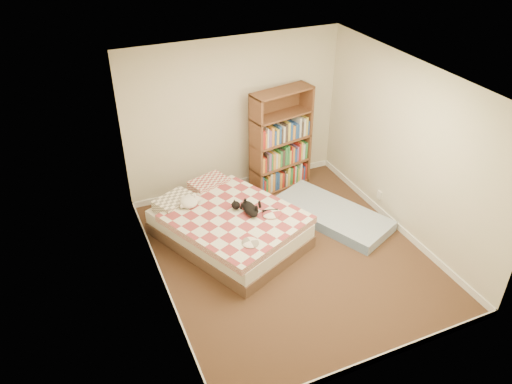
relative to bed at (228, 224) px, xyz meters
name	(u,v)px	position (x,y,z in m)	size (l,w,h in m)	color
room	(292,180)	(0.64, -0.68, 0.95)	(3.51, 4.01, 2.51)	#43291C
bed	(228,224)	(0.00, 0.00, 0.00)	(2.12, 2.43, 0.54)	brown
bookshelf	(280,153)	(1.31, 1.04, 0.36)	(1.08, 0.53, 1.70)	brown
floor_mattress	(332,214)	(1.61, -0.18, -0.17)	(0.80, 1.77, 0.16)	#6986AF
black_cat	(249,208)	(0.27, -0.15, 0.30)	(0.40, 0.64, 0.15)	black
white_dog	(189,202)	(-0.45, 0.31, 0.31)	(0.37, 0.37, 0.14)	white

